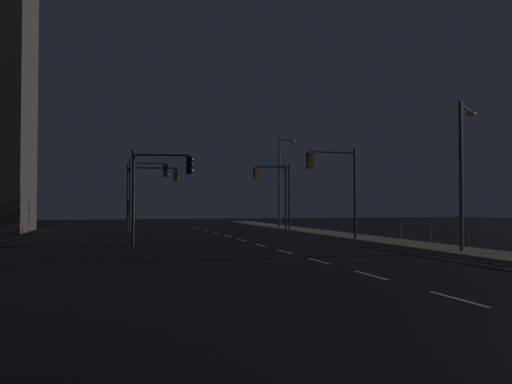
# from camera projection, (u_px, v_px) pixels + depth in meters

# --- Properties ---
(ground_plane) EXTENTS (112.00, 112.00, 0.00)m
(ground_plane) POSITION_uv_depth(u_px,v_px,m) (281.00, 251.00, 23.45)
(ground_plane) COLOR black
(ground_plane) RESTS_ON ground
(sidewalk_right) EXTENTS (2.72, 77.00, 0.14)m
(sidewalk_right) POSITION_uv_depth(u_px,v_px,m) (421.00, 246.00, 25.48)
(sidewalk_right) COLOR gray
(sidewalk_right) RESTS_ON ground
(lane_markings_center) EXTENTS (0.14, 50.00, 0.01)m
(lane_markings_center) POSITION_uv_depth(u_px,v_px,m) (260.00, 245.00, 26.81)
(lane_markings_center) COLOR silver
(lane_markings_center) RESTS_ON ground
(lane_edge_line) EXTENTS (0.14, 53.00, 0.01)m
(lane_edge_line) POSITION_uv_depth(u_px,v_px,m) (348.00, 241.00, 29.85)
(lane_edge_line) COLOR silver
(lane_edge_line) RESTS_ON ground
(traffic_light_near_right) EXTENTS (3.25, 0.38, 5.35)m
(traffic_light_near_right) POSITION_uv_depth(u_px,v_px,m) (334.00, 175.00, 29.66)
(traffic_light_near_right) COLOR #2D3033
(traffic_light_near_right) RESTS_ON sidewalk_right
(traffic_light_far_left) EXTENTS (3.20, 0.70, 5.04)m
(traffic_light_far_left) POSITION_uv_depth(u_px,v_px,m) (160.00, 179.00, 26.76)
(traffic_light_far_left) COLOR #38383D
(traffic_light_far_left) RESTS_ON ground
(traffic_light_far_center) EXTENTS (2.82, 0.63, 5.44)m
(traffic_light_far_center) POSITION_uv_depth(u_px,v_px,m) (272.00, 184.00, 41.98)
(traffic_light_far_center) COLOR #38383D
(traffic_light_far_center) RESTS_ON sidewalk_right
(traffic_light_overhead_east) EXTENTS (2.89, 0.44, 5.49)m
(traffic_light_overhead_east) POSITION_uv_depth(u_px,v_px,m) (146.00, 182.00, 37.31)
(traffic_light_overhead_east) COLOR #2D3033
(traffic_light_overhead_east) RESTS_ON ground
(traffic_light_far_right) EXTENTS (3.28, 0.64, 5.31)m
(traffic_light_far_right) POSITION_uv_depth(u_px,v_px,m) (274.00, 184.00, 41.09)
(traffic_light_far_right) COLOR #2D3033
(traffic_light_far_right) RESTS_ON sidewalk_right
(traffic_light_mid_left) EXTENTS (3.88, 0.71, 5.23)m
(traffic_light_mid_left) POSITION_uv_depth(u_px,v_px,m) (150.00, 185.00, 38.68)
(traffic_light_mid_left) COLOR #2D3033
(traffic_light_mid_left) RESTS_ON ground
(street_lamp_far_end) EXTENTS (1.90, 1.48, 6.55)m
(street_lamp_far_end) POSITION_uv_depth(u_px,v_px,m) (463.00, 160.00, 22.53)
(street_lamp_far_end) COLOR #4C4C51
(street_lamp_far_end) RESTS_ON sidewalk_right
(street_lamp_median) EXTENTS (1.75, 0.47, 8.01)m
(street_lamp_median) POSITION_uv_depth(u_px,v_px,m) (282.00, 174.00, 45.23)
(street_lamp_median) COLOR #4C4C51
(street_lamp_median) RESTS_ON sidewalk_right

